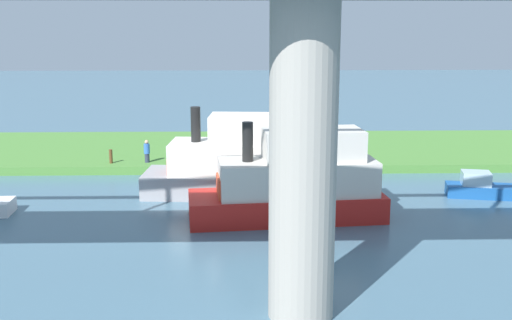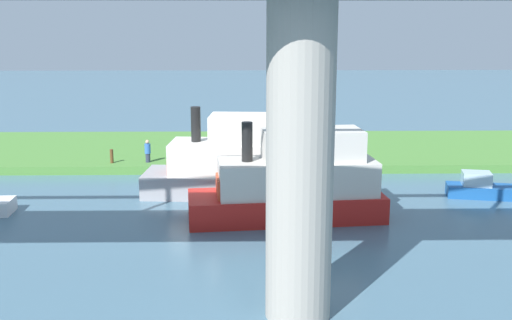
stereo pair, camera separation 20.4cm
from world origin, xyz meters
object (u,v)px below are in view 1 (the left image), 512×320
person_on_bank (147,151)px  mooring_post (111,156)px  bridge_pylon (303,165)px  houseboat_blue (483,188)px  motorboat_red (293,183)px  riverboat_paddlewheel (237,163)px

person_on_bank → mooring_post: person_on_bank is taller
mooring_post → bridge_pylon: bearing=116.8°
person_on_bank → houseboat_blue: person_on_bank is taller
person_on_bank → mooring_post: size_ratio=1.65×
person_on_bank → motorboat_red: size_ratio=0.15×
person_on_bank → motorboat_red: (-8.13, 9.72, 0.49)m
bridge_pylon → mooring_post: bridge_pylon is taller
bridge_pylon → person_on_bank: bearing=-68.7°
riverboat_paddlewheel → houseboat_blue: (-12.81, 0.68, -1.25)m
mooring_post → motorboat_red: motorboat_red is taller
mooring_post → motorboat_red: 14.06m
riverboat_paddlewheel → houseboat_blue: bearing=177.0°
mooring_post → houseboat_blue: 21.42m
person_on_bank → riverboat_paddlewheel: riverboat_paddlewheel is taller
riverboat_paddlewheel → houseboat_blue: size_ratio=2.25×
houseboat_blue → riverboat_paddlewheel: bearing=-3.0°
mooring_post → houseboat_blue: mooring_post is taller
person_on_bank → riverboat_paddlewheel: 7.92m
bridge_pylon → mooring_post: 21.91m
bridge_pylon → mooring_post: bearing=-63.2°
riverboat_paddlewheel → motorboat_red: 4.84m
houseboat_blue → person_on_bank: bearing=-19.0°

